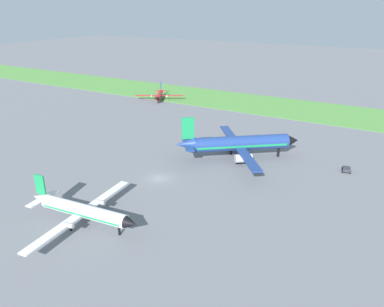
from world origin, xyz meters
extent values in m
plane|color=slate|center=(0.00, 0.00, 0.00)|extent=(600.00, 600.00, 0.00)
cube|color=#549342|center=(0.00, 70.68, 0.04)|extent=(360.00, 28.00, 0.08)
cylinder|color=navy|center=(10.37, 18.67, 3.89)|extent=(19.71, 16.57, 3.42)
cone|color=black|center=(20.14, 26.39, 3.89)|extent=(4.52, 4.56, 3.35)
cone|color=navy|center=(0.11, 10.57, 4.32)|extent=(5.33, 5.12, 3.08)
cube|color=#198C4C|center=(10.37, 18.67, 3.63)|extent=(18.77, 15.85, 0.48)
cube|color=navy|center=(5.26, 24.15, 3.29)|extent=(10.97, 13.07, 0.34)
cube|color=navy|center=(14.51, 12.43, 3.29)|extent=(10.97, 13.07, 0.34)
cylinder|color=#B7BABF|center=(6.92, 22.04, 2.07)|extent=(4.10, 3.79, 1.88)
cylinder|color=#B7BABF|center=(12.85, 14.54, 2.07)|extent=(4.10, 3.79, 1.88)
cube|color=#198C4C|center=(0.60, 10.96, 8.09)|extent=(2.45, 2.06, 4.98)
cube|color=navy|center=(-0.75, 12.67, 4.23)|extent=(4.17, 4.58, 0.27)
cube|color=navy|center=(1.95, 9.25, 4.23)|extent=(4.17, 4.58, 0.27)
cylinder|color=black|center=(17.70, 24.46, 1.09)|extent=(0.62, 0.62, 2.18)
cylinder|color=black|center=(7.49, 19.82, 1.09)|extent=(0.62, 0.62, 2.18)
cylinder|color=black|center=(10.82, 15.60, 1.09)|extent=(0.62, 0.62, 2.18)
cylinder|color=white|center=(-0.31, -20.62, 2.67)|extent=(16.17, 3.74, 2.23)
cone|color=black|center=(8.56, -19.78, 2.67)|extent=(2.42, 2.38, 2.18)
cone|color=white|center=(-9.61, -21.51, 2.95)|extent=(3.29, 2.29, 2.00)
cube|color=#198C4C|center=(-0.31, -20.62, 2.50)|extent=(15.29, 3.70, 0.31)
cube|color=white|center=(-1.33, -14.57, 2.28)|extent=(2.71, 12.34, 0.22)
cube|color=white|center=(-0.17, -26.76, 2.28)|extent=(2.71, 12.34, 0.22)
cylinder|color=#B7BABF|center=(-0.50, -16.71, 2.28)|extent=(1.84, 0.88, 0.71)
cylinder|color=#B7BABF|center=(0.24, -24.51, 2.28)|extent=(1.84, 0.88, 0.71)
cube|color=#198C4C|center=(-9.17, -21.47, 5.57)|extent=(2.02, 0.46, 3.56)
cube|color=white|center=(-9.32, -19.92, 2.89)|extent=(1.63, 3.23, 0.18)
cube|color=white|center=(-9.02, -23.02, 2.89)|extent=(1.63, 3.23, 0.18)
cylinder|color=black|center=(6.34, -19.99, 0.78)|extent=(0.40, 0.40, 1.56)
cylinder|color=black|center=(-1.62, -18.54, 0.78)|extent=(0.40, 0.40, 1.56)
cylinder|color=black|center=(-1.21, -22.92, 0.78)|extent=(0.40, 0.40, 1.56)
cylinder|color=red|center=(-39.60, 57.53, 2.01)|extent=(7.31, 11.35, 1.67)
cone|color=black|center=(-36.36, 51.67, 2.01)|extent=(2.25, 2.26, 1.64)
cone|color=red|center=(-43.01, 63.67, 2.22)|extent=(2.45, 2.78, 1.51)
cube|color=#19479E|center=(-39.60, 57.53, 1.88)|extent=(7.01, 10.78, 0.23)
cube|color=red|center=(-35.74, 60.05, 1.71)|extent=(8.61, 5.49, 0.17)
cube|color=red|center=(-43.79, 55.59, 1.71)|extent=(8.61, 5.49, 0.17)
cylinder|color=#B7BABF|center=(-36.96, 58.84, 1.71)|extent=(1.12, 1.43, 0.54)
cylinder|color=#B7BABF|center=(-42.11, 55.98, 1.71)|extent=(1.12, 1.43, 0.54)
cube|color=#19479E|center=(-42.85, 63.38, 4.18)|extent=(0.91, 1.41, 2.68)
cube|color=red|center=(-41.82, 63.95, 2.17)|extent=(2.54, 2.01, 0.13)
cube|color=red|center=(-43.87, 62.81, 2.17)|extent=(2.54, 2.01, 0.13)
cylinder|color=black|center=(-37.17, 53.14, 0.59)|extent=(0.30, 0.30, 1.17)
cylinder|color=black|center=(-38.56, 59.06, 0.59)|extent=(0.30, 0.30, 1.17)
cylinder|color=black|center=(-41.46, 57.45, 0.59)|extent=(0.30, 0.30, 1.17)
cube|color=#2D333D|center=(33.33, 23.29, 0.62)|extent=(1.93, 2.64, 0.55)
cylinder|color=black|center=(34.23, 22.61, 0.35)|extent=(0.38, 0.73, 0.70)
cylinder|color=black|center=(32.75, 22.32, 0.35)|extent=(0.38, 0.73, 0.70)
cylinder|color=black|center=(33.91, 24.26, 0.35)|extent=(0.38, 0.73, 0.70)
cylinder|color=black|center=(32.43, 23.97, 0.35)|extent=(0.38, 0.73, 0.70)
camera|label=1|loc=(41.06, -57.29, 33.53)|focal=34.76mm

